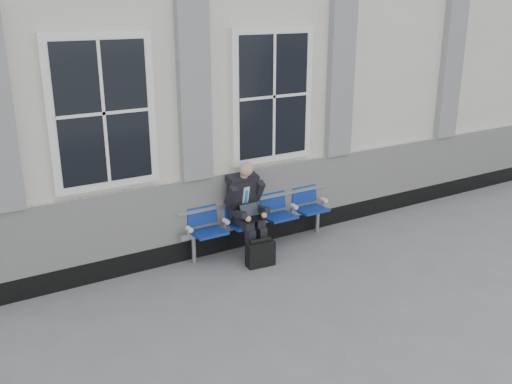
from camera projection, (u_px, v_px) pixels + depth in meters
ground at (307, 281)px, 7.64m from camera, size 70.00×70.00×0.00m
station_building at (190, 84)px, 9.74m from camera, size 14.40×4.40×4.49m
bench at (259, 212)px, 8.56m from camera, size 2.60×0.47×0.91m
businessman at (246, 205)px, 8.24m from camera, size 0.56×0.75×1.40m
briefcase at (260, 253)px, 8.02m from camera, size 0.42×0.21×0.41m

